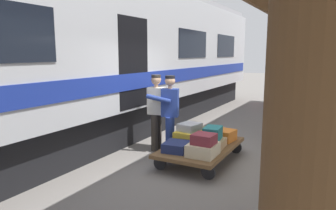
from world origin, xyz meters
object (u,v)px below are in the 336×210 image
Objects in this scene: baggage_tug at (285,92)px; suitcase_cream_canvas at (203,149)px; suitcase_tan_vintage at (214,143)px; train_car at (83,58)px; suitcase_burgundy_valise at (204,139)px; suitcase_yellow_case at (189,137)px; porter_in_overalls at (169,112)px; porter_by_door at (157,110)px; suitcase_gray_aluminum at (190,127)px; suitcase_navy_fabric at (176,147)px; suitcase_teal_softside at (213,133)px; suitcase_olive_duffel at (200,133)px; luggage_cart at (201,148)px; suitcase_orange_carryall at (223,135)px.

suitcase_cream_canvas is at bearing 88.44° from baggage_tug.
baggage_tug is (-0.23, -7.71, 0.22)m from suitcase_tan_vintage.
suitcase_burgundy_valise is (-3.46, 0.67, -1.42)m from train_car.
porter_in_overalls is at bearing -15.44° from suitcase_yellow_case.
train_car is at bearing 4.53° from porter_by_door.
baggage_tug is at bearing -91.56° from suitcase_cream_canvas.
suitcase_gray_aluminum reaches higher than suitcase_yellow_case.
porter_by_door reaches higher than suitcase_yellow_case.
suitcase_yellow_case is 0.33× the size of baggage_tug.
suitcase_navy_fabric is 1.14× the size of suitcase_gray_aluminum.
suitcase_teal_softside is at bearing 178.20° from train_car.
suitcase_cream_canvas is 1.28× the size of suitcase_teal_softside.
suitcase_olive_duffel is at bearing -48.86° from suitcase_teal_softside.
baggage_tug is (-0.24, -7.74, 0.01)m from suitcase_teal_softside.
luggage_cart is 4.70× the size of suitcase_teal_softside.
train_car reaches higher than suitcase_teal_softside.
suitcase_burgundy_valise is (-0.04, 0.56, 0.03)m from suitcase_teal_softside.
suitcase_gray_aluminum is 0.95m from porter_by_door.
porter_by_door is at bearing 77.45° from baggage_tug.
luggage_cart is at bearing -7.37° from suitcase_teal_softside.
suitcase_orange_carryall is at bearing -135.09° from suitcase_gray_aluminum.
porter_in_overalls is at bearing -10.45° from luggage_cart.
porter_in_overalls is (1.09, 0.42, 0.48)m from suitcase_orange_carryall.
baggage_tug is at bearing -95.69° from suitcase_yellow_case.
suitcase_yellow_case is 0.34× the size of porter_by_door.
suitcase_orange_carryall is at bearing -91.59° from suitcase_teal_softside.
suitcase_cream_canvas is at bearing 150.88° from porter_by_door.
suitcase_tan_vintage is 1.55m from porter_by_door.
porter_in_overalls reaches higher than baggage_tug.
suitcase_orange_carryall is at bearing -90.00° from suitcase_cream_canvas.
suitcase_orange_carryall is at bearing -90.00° from suitcase_tan_vintage.
train_car is 3.71m from suitcase_teal_softside.
porter_in_overalls is at bearing 80.13° from baggage_tug.
suitcase_teal_softside is (0.02, 0.60, 0.18)m from suitcase_orange_carryall.
suitcase_cream_canvas is 1.26m from suitcase_olive_duffel.
suitcase_navy_fabric is (0.27, 0.57, 0.13)m from luggage_cart.
train_car reaches higher than porter_by_door.
suitcase_navy_fabric reaches higher than luggage_cart.
suitcase_gray_aluminum is at bearing -47.51° from suitcase_burgundy_valise.
porter_in_overalls is (0.55, -0.72, 0.51)m from suitcase_navy_fabric.
suitcase_teal_softside reaches higher than suitcase_navy_fabric.
suitcase_cream_canvas is 0.79m from suitcase_yellow_case.
suitcase_burgundy_valise is 1.70m from porter_by_door.
suitcase_yellow_case is 1.04m from porter_by_door.
suitcase_yellow_case is 1.51× the size of suitcase_burgundy_valise.
suitcase_tan_vintage is at bearing 178.76° from train_car.
suitcase_teal_softside is 1.13m from porter_in_overalls.
suitcase_teal_softside reaches higher than suitcase_cream_canvas.
train_car is 34.40× the size of suitcase_olive_duffel.
suitcase_gray_aluminum is (0.00, 0.54, 0.25)m from suitcase_olive_duffel.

